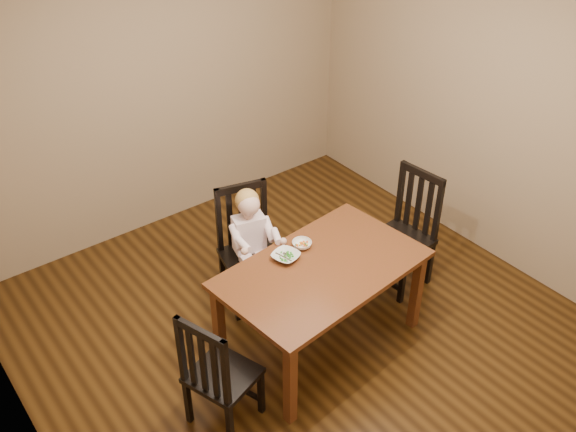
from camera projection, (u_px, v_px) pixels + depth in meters
room at (299, 181)px, 4.34m from camera, size 4.01×4.01×2.71m
dining_table at (322, 276)px, 4.60m from camera, size 1.56×1.03×0.74m
chair_child at (248, 249)px, 5.13m from camera, size 0.53×0.52×1.02m
chair_left at (218, 374)px, 4.10m from camera, size 0.50×0.51×0.95m
chair_right at (406, 232)px, 5.31m from camera, size 0.46×0.48×1.04m
toddler at (250, 238)px, 5.01m from camera, size 0.42×0.47×0.56m
bowl_peas at (286, 256)px, 4.61m from camera, size 0.24×0.24×0.05m
bowl_veg at (302, 244)px, 4.73m from camera, size 0.18×0.18×0.05m
fork at (284, 258)px, 4.57m from camera, size 0.08×0.11×0.05m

